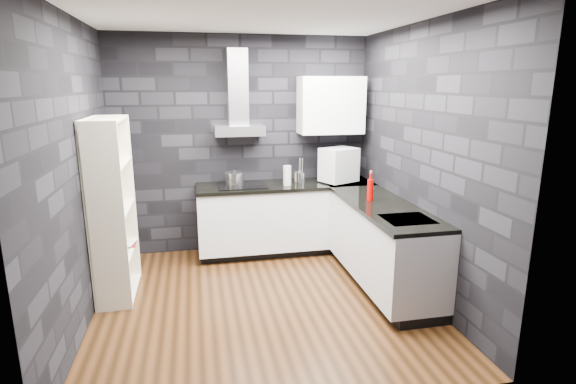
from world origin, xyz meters
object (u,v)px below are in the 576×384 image
object	(u,v)px
glass_vase	(287,175)
red_bottle	(370,190)
pot	(234,179)
utensil_crock	(300,178)
fruit_bowl	(110,209)
bookshelf	(113,209)
appliance_garage	(339,165)
storage_jar	(298,177)

from	to	relation	value
glass_vase	red_bottle	xyz separation A→B (m)	(0.71, -0.91, -0.01)
pot	utensil_crock	distance (m)	0.82
red_bottle	pot	bearing A→B (deg)	142.17
red_bottle	fruit_bowl	bearing A→B (deg)	178.79
pot	fruit_bowl	distance (m)	1.62
red_bottle	bookshelf	xyz separation A→B (m)	(-2.63, 0.19, -0.11)
appliance_garage	bookshelf	bearing A→B (deg)	171.22
red_bottle	fruit_bowl	size ratio (longest dim) A/B	0.96
pot	utensil_crock	size ratio (longest dim) A/B	1.69
bookshelf	glass_vase	bearing A→B (deg)	34.54
storage_jar	appliance_garage	world-z (taller)	appliance_garage
bookshelf	pot	bearing A→B (deg)	47.72
bookshelf	fruit_bowl	world-z (taller)	bookshelf
pot	appliance_garage	bearing A→B (deg)	-5.13
utensil_crock	bookshelf	size ratio (longest dim) A/B	0.07
glass_vase	bookshelf	size ratio (longest dim) A/B	0.13
red_bottle	bookshelf	size ratio (longest dim) A/B	0.13
pot	glass_vase	world-z (taller)	glass_vase
pot	storage_jar	xyz separation A→B (m)	(0.81, 0.04, -0.03)
appliance_garage	glass_vase	bearing A→B (deg)	157.13
pot	fruit_bowl	bearing A→B (deg)	-142.38
glass_vase	fruit_bowl	distance (m)	2.10
storage_jar	red_bottle	world-z (taller)	red_bottle
pot	glass_vase	size ratio (longest dim) A/B	0.93
glass_vase	utensil_crock	size ratio (longest dim) A/B	1.82
pot	utensil_crock	bearing A→B (deg)	-4.06
utensil_crock	fruit_bowl	distance (m)	2.30
utensil_crock	glass_vase	bearing A→B (deg)	-156.62
glass_vase	fruit_bowl	bearing A→B (deg)	-156.06
glass_vase	red_bottle	size ratio (longest dim) A/B	1.06
storage_jar	fruit_bowl	world-z (taller)	storage_jar
pot	red_bottle	xyz separation A→B (m)	(1.35, -1.05, 0.04)
glass_vase	red_bottle	world-z (taller)	glass_vase
utensil_crock	storage_jar	bearing A→B (deg)	94.06
red_bottle	storage_jar	bearing A→B (deg)	116.13
storage_jar	red_bottle	bearing A→B (deg)	-63.87
pot	storage_jar	size ratio (longest dim) A/B	2.12
utensil_crock	appliance_garage	distance (m)	0.51
appliance_garage	fruit_bowl	xyz separation A→B (m)	(-2.59, -0.87, -0.19)
fruit_bowl	glass_vase	bearing A→B (deg)	23.94
glass_vase	appliance_garage	xyz separation A→B (m)	(0.67, 0.02, 0.10)
pot	appliance_garage	distance (m)	1.31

